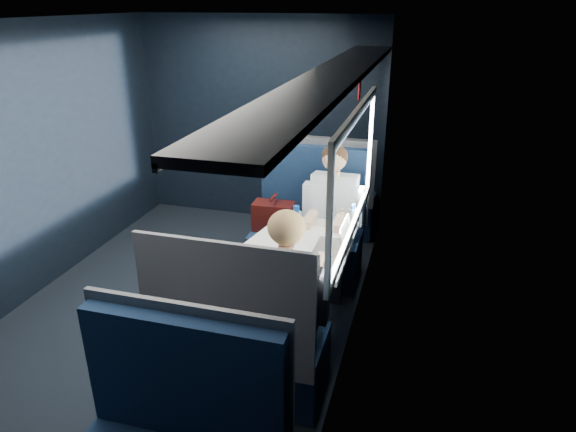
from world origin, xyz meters
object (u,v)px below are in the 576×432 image
(seat_bay_near, at_px, (306,232))
(seat_row_front, at_px, (327,199))
(woman, at_px, (288,294))
(cup, at_px, (354,220))
(man, at_px, (332,213))
(table, at_px, (305,253))
(seat_bay_far, at_px, (243,345))
(laptop, at_px, (338,241))
(bottle_small, at_px, (353,218))

(seat_bay_near, xyz_separation_m, seat_row_front, (0.02, 0.93, -0.02))
(woman, height_order, cup, woman)
(seat_bay_near, height_order, man, man)
(seat_row_front, relative_size, cup, 13.27)
(table, xyz_separation_m, seat_row_front, (-0.18, 1.80, -0.25))
(table, relative_size, man, 0.76)
(woman, bearing_deg, seat_bay_far, -146.18)
(man, xyz_separation_m, cup, (0.23, -0.26, 0.07))
(man, bearing_deg, seat_bay_near, 147.71)
(woman, xyz_separation_m, laptop, (0.19, 0.68, 0.07))
(seat_bay_far, distance_m, seat_row_front, 2.67)
(bottle_small, bearing_deg, seat_row_front, 108.72)
(seat_row_front, height_order, man, man)
(table, height_order, man, man)
(man, bearing_deg, seat_row_front, 102.83)
(bottle_small, bearing_deg, seat_bay_near, 135.56)
(seat_bay_far, height_order, man, man)
(seat_bay_near, bearing_deg, man, -32.29)
(bottle_small, bearing_deg, table, -128.08)
(woman, distance_m, cup, 1.17)
(seat_bay_near, distance_m, man, 0.43)
(man, distance_m, woman, 1.41)
(seat_bay_near, bearing_deg, bottle_small, -44.44)
(man, height_order, woman, same)
(seat_row_front, bearing_deg, seat_bay_far, -90.00)
(seat_bay_near, relative_size, woman, 0.95)
(laptop, distance_m, cup, 0.47)
(woman, bearing_deg, cup, 78.67)
(cup, bearing_deg, bottle_small, -90.00)
(seat_bay_near, relative_size, seat_row_front, 1.09)
(laptop, bearing_deg, table, 174.36)
(woman, height_order, bottle_small, woman)
(table, xyz_separation_m, seat_bay_far, (-0.18, -0.87, -0.25))
(seat_row_front, xyz_separation_m, bottle_small, (0.48, -1.42, 0.42))
(table, xyz_separation_m, laptop, (0.26, -0.03, 0.14))
(seat_bay_far, bearing_deg, table, 78.22)
(seat_bay_near, height_order, seat_row_front, seat_bay_near)
(seat_bay_near, xyz_separation_m, seat_bay_far, (0.02, -1.74, -0.01))
(seat_row_front, height_order, woman, woman)
(seat_row_front, relative_size, bottle_small, 5.65)
(seat_bay_near, xyz_separation_m, man, (0.27, -0.17, 0.29))
(table, bearing_deg, cup, 55.93)
(table, distance_m, man, 0.70)
(seat_bay_far, xyz_separation_m, cup, (0.48, 1.31, 0.37))
(man, height_order, bottle_small, man)
(bottle_small, xyz_separation_m, cup, (0.00, 0.06, -0.05))
(woman, bearing_deg, laptop, 74.61)
(table, xyz_separation_m, bottle_small, (0.30, 0.38, 0.17))
(man, bearing_deg, bottle_small, -54.20)
(man, bearing_deg, seat_bay_far, -99.03)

